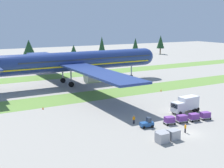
# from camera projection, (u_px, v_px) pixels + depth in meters

# --- Properties ---
(ground_plane) EXTENTS (400.00, 400.00, 0.00)m
(ground_plane) POSITION_uv_depth(u_px,v_px,m) (188.00, 133.00, 55.53)
(ground_plane) COLOR gray
(grass_strip_near) EXTENTS (320.00, 11.08, 0.01)m
(grass_strip_near) POSITION_uv_depth(u_px,v_px,m) (102.00, 94.00, 85.37)
(grass_strip_near) COLOR olive
(grass_strip_near) RESTS_ON ground
(grass_strip_far) EXTENTS (320.00, 11.08, 0.01)m
(grass_strip_far) POSITION_uv_depth(u_px,v_px,m) (61.00, 76.00, 114.61)
(grass_strip_far) COLOR olive
(grass_strip_far) RESTS_ON ground
(airliner) EXTENTS (63.16, 77.34, 21.16)m
(airliner) POSITION_uv_depth(u_px,v_px,m) (73.00, 61.00, 97.58)
(airliner) COLOR navy
(airliner) RESTS_ON ground
(baggage_tug) EXTENTS (2.75, 1.64, 1.97)m
(baggage_tug) POSITION_uv_depth(u_px,v_px,m) (147.00, 123.00, 58.41)
(baggage_tug) COLOR #1E4C8E
(baggage_tug) RESTS_ON ground
(cargo_dolly_lead) EXTENTS (2.38, 1.78, 1.55)m
(cargo_dolly_lead) POSITION_uv_depth(u_px,v_px,m) (169.00, 120.00, 60.18)
(cargo_dolly_lead) COLOR #A3A3A8
(cargo_dolly_lead) RESTS_ON ground
(cargo_dolly_second) EXTENTS (2.38, 1.78, 1.55)m
(cargo_dolly_second) POSITION_uv_depth(u_px,v_px,m) (182.00, 118.00, 61.21)
(cargo_dolly_second) COLOR #A3A3A8
(cargo_dolly_second) RESTS_ON ground
(cargo_dolly_third) EXTENTS (2.38, 1.78, 1.55)m
(cargo_dolly_third) POSITION_uv_depth(u_px,v_px,m) (194.00, 117.00, 62.24)
(cargo_dolly_third) COLOR #A3A3A8
(cargo_dolly_third) RESTS_ON ground
(cargo_dolly_fourth) EXTENTS (2.38, 1.78, 1.55)m
(cargo_dolly_fourth) POSITION_uv_depth(u_px,v_px,m) (205.00, 115.00, 63.28)
(cargo_dolly_fourth) COLOR #A3A3A8
(cargo_dolly_fourth) RESTS_ON ground
(catering_truck) EXTENTS (7.08, 2.72, 3.58)m
(catering_truck) POSITION_uv_depth(u_px,v_px,m) (186.00, 104.00, 67.89)
(catering_truck) COLOR silver
(catering_truck) RESTS_ON ground
(ground_crew_marshaller) EXTENTS (0.36, 0.55, 1.74)m
(ground_crew_marshaller) POSITION_uv_depth(u_px,v_px,m) (185.00, 128.00, 55.56)
(ground_crew_marshaller) COLOR black
(ground_crew_marshaller) RESTS_ON ground
(ground_crew_loader) EXTENTS (0.56, 0.36, 1.74)m
(ground_crew_loader) POSITION_uv_depth(u_px,v_px,m) (134.00, 119.00, 60.51)
(ground_crew_loader) COLOR black
(ground_crew_loader) RESTS_ON ground
(uld_container_0) EXTENTS (2.04, 1.64, 1.74)m
(uld_container_0) POSITION_uv_depth(u_px,v_px,m) (162.00, 138.00, 51.05)
(uld_container_0) COLOR #A3A3A8
(uld_container_0) RESTS_ON ground
(uld_container_1) EXTENTS (2.11, 1.74, 1.70)m
(uld_container_1) POSITION_uv_depth(u_px,v_px,m) (162.00, 136.00, 51.80)
(uld_container_1) COLOR #A3A3A8
(uld_container_1) RESTS_ON ground
(uld_container_2) EXTENTS (2.04, 1.65, 1.71)m
(uld_container_2) POSITION_uv_depth(u_px,v_px,m) (173.00, 135.00, 52.47)
(uld_container_2) COLOR #A3A3A8
(uld_container_2) RESTS_ON ground
(taxiway_marker_0) EXTENTS (0.44, 0.44, 0.64)m
(taxiway_marker_0) POSITION_uv_depth(u_px,v_px,m) (161.00, 90.00, 88.84)
(taxiway_marker_0) COLOR orange
(taxiway_marker_0) RESTS_ON ground
(taxiway_marker_1) EXTENTS (0.44, 0.44, 0.63)m
(taxiway_marker_1) POSITION_uv_depth(u_px,v_px,m) (43.00, 108.00, 70.60)
(taxiway_marker_1) COLOR orange
(taxiway_marker_1) RESTS_ON ground
(distant_tree_line) EXTENTS (167.16, 10.58, 12.31)m
(distant_tree_line) POSITION_uv_depth(u_px,v_px,m) (26.00, 49.00, 148.92)
(distant_tree_line) COLOR #4C3823
(distant_tree_line) RESTS_ON ground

